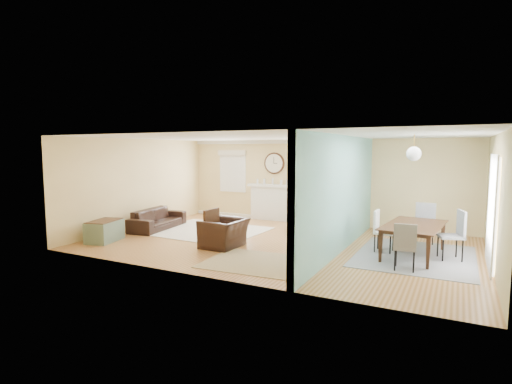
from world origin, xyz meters
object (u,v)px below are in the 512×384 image
eames_chair (224,233)px  green_chair (307,217)px  dining_table (415,241)px  sofa (158,219)px  credenza (340,222)px

eames_chair → green_chair: 3.23m
eames_chair → dining_table: size_ratio=0.52×
sofa → dining_table: size_ratio=1.00×
sofa → credenza: (5.03, 1.27, 0.11)m
sofa → green_chair: (3.84, 2.08, 0.02)m
credenza → dining_table: credenza is taller
sofa → credenza: 5.19m
eames_chair → green_chair: eames_chair is taller
sofa → dining_table: (6.97, 0.16, 0.06)m
sofa → credenza: credenza is taller
green_chair → credenza: (1.19, -0.81, 0.09)m
dining_table → sofa: bearing=97.3°
green_chair → credenza: size_ratio=0.50×
green_chair → credenza: 1.44m
dining_table → credenza: bearing=66.3°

